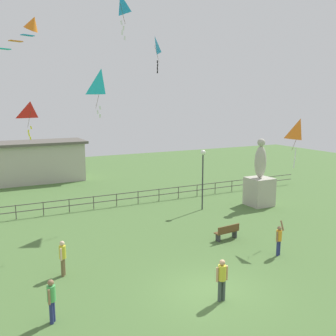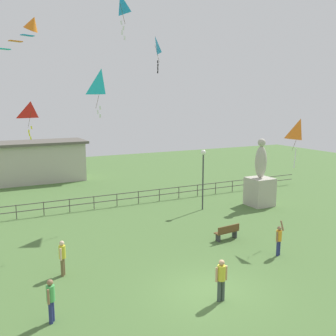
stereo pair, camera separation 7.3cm
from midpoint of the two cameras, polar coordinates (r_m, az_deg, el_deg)
ground_plane at (r=16.46m, az=6.17°, el=-17.74°), size 80.00×80.00×0.00m
statue_monument at (r=29.18m, az=13.26°, el=-2.35°), size 1.70×1.70×4.94m
lamppost at (r=27.06m, az=5.07°, el=0.27°), size 0.36×0.36×4.27m
park_bench at (r=21.95m, az=8.62°, el=-9.26°), size 1.53×0.56×0.85m
person_0 at (r=20.25m, az=15.92°, el=-9.92°), size 0.49×0.28×1.77m
person_1 at (r=14.62m, az=-16.92°, el=-17.86°), size 0.30×0.42×1.59m
person_2 at (r=15.48m, az=7.81°, el=-15.67°), size 0.50×0.31×1.67m
person_3 at (r=17.96m, az=-15.37°, el=-12.37°), size 0.30×0.43×1.60m
kite_0 at (r=27.32m, az=-2.05°, el=17.54°), size 0.59×1.12×2.44m
kite_1 at (r=22.93m, az=18.74°, el=5.12°), size 0.90×0.94×2.69m
kite_3 at (r=25.82m, az=-19.64°, el=7.80°), size 1.21×0.96×2.35m
kite_4 at (r=19.66m, az=-7.13°, el=22.66°), size 0.47×0.85×2.05m
kite_5 at (r=21.92m, az=-9.85°, el=12.20°), size 0.99×1.20×2.61m
streamer_kite at (r=17.40m, az=-21.23°, el=17.87°), size 6.23×4.99×5.06m
waterfront_railing at (r=28.12m, az=-10.43°, el=-4.68°), size 36.05×0.06×0.95m
pavilion_building at (r=38.69m, az=-22.10°, el=0.70°), size 13.50×4.27×3.84m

